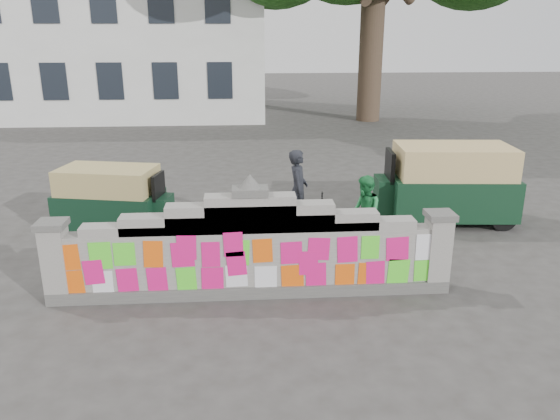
# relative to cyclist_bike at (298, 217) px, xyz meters

# --- Properties ---
(ground) EXTENTS (100.00, 100.00, 0.00)m
(ground) POSITION_rel_cyclist_bike_xyz_m (-0.99, -2.40, -0.48)
(ground) COLOR #383533
(ground) RESTS_ON ground
(parapet_wall) EXTENTS (6.48, 0.44, 2.01)m
(parapet_wall) POSITION_rel_cyclist_bike_xyz_m (-0.99, -2.40, 0.27)
(parapet_wall) COLOR #4C4C49
(parapet_wall) RESTS_ON ground
(building) EXTENTS (16.00, 10.00, 8.90)m
(building) POSITION_rel_cyclist_bike_xyz_m (-7.99, 19.59, 3.54)
(building) COLOR silver
(building) RESTS_ON ground
(cyclist_bike) EXTENTS (1.89, 0.88, 0.96)m
(cyclist_bike) POSITION_rel_cyclist_bike_xyz_m (0.00, 0.00, 0.00)
(cyclist_bike) COLOR black
(cyclist_bike) RESTS_ON ground
(cyclist_rider) EXTENTS (0.47, 0.64, 1.62)m
(cyclist_rider) POSITION_rel_cyclist_bike_xyz_m (0.00, 0.00, 0.33)
(cyclist_rider) COLOR black
(cyclist_rider) RESTS_ON ground
(pedestrian) EXTENTS (0.58, 0.73, 1.46)m
(pedestrian) POSITION_rel_cyclist_bike_xyz_m (1.23, -0.58, 0.25)
(pedestrian) COLOR #248643
(pedestrian) RESTS_ON ground
(rickshaw_left) EXTENTS (2.55, 1.56, 1.37)m
(rickshaw_left) POSITION_rel_cyclist_bike_xyz_m (-3.86, 0.85, 0.23)
(rickshaw_left) COLOR black
(rickshaw_left) RESTS_ON ground
(rickshaw_right) EXTENTS (3.16, 1.65, 1.72)m
(rickshaw_right) POSITION_rel_cyclist_bike_xyz_m (3.42, 0.91, 0.41)
(rickshaw_right) COLOR #10301C
(rickshaw_right) RESTS_ON ground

